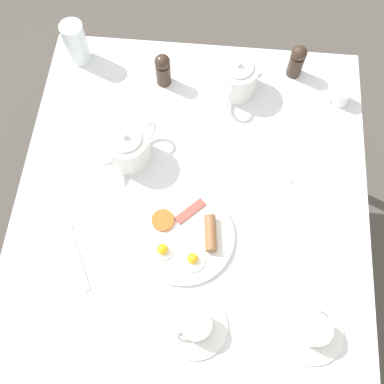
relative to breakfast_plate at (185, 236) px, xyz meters
The scene contains 13 objects.
ground_plane 0.74m from the breakfast_plate, 93.18° to the right, with size 8.00×8.00×0.00m, color #4C4742.
table 0.15m from the breakfast_plate, 93.18° to the right, with size 0.99×1.08×0.72m.
breakfast_plate is the anchor object (origin of this frame).
teapot_near 0.30m from the breakfast_plate, 51.66° to the right, with size 0.15×0.17×0.13m.
teapot_far 0.51m from the breakfast_plate, 102.30° to the right, with size 0.13×0.21×0.13m.
teacup_with_saucer_left 0.40m from the breakfast_plate, 147.22° to the left, with size 0.16×0.16×0.06m.
teacup_with_saucer_right 0.24m from the breakfast_plate, 101.89° to the left, with size 0.16×0.16×0.06m.
water_glass_tall 0.70m from the breakfast_plate, 55.44° to the right, with size 0.07×0.07×0.14m.
creamer_jug 0.65m from the breakfast_plate, 131.92° to the right, with size 0.08×0.05×0.05m.
pepper_grinder 0.52m from the breakfast_plate, 77.08° to the right, with size 0.05×0.05×0.12m.
salt_grinder 0.65m from the breakfast_plate, 116.73° to the right, with size 0.05×0.05×0.12m.
fork_by_plate 0.38m from the breakfast_plate, 132.39° to the right, with size 0.08×0.18×0.00m.
knife_by_plate 0.29m from the breakfast_plate, 15.62° to the left, with size 0.10×0.18×0.00m.
Camera 1 is at (-0.04, 0.49, 1.89)m, focal length 42.00 mm.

